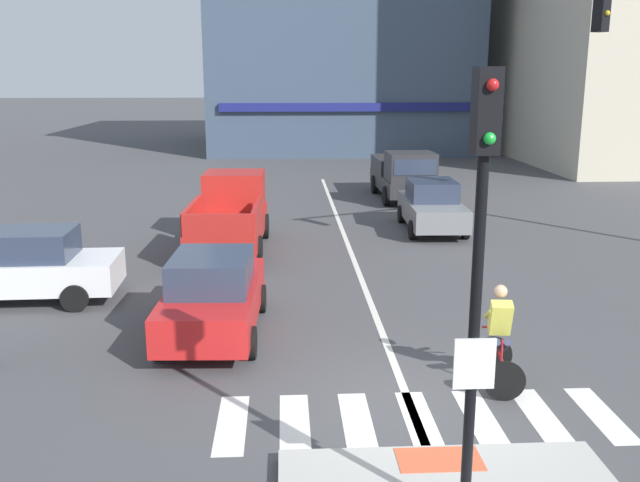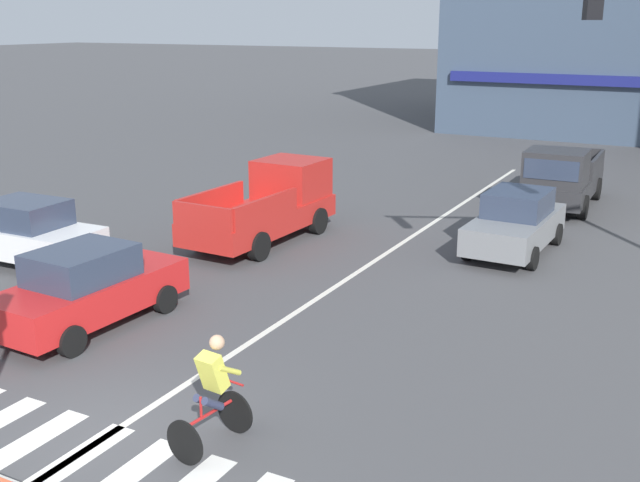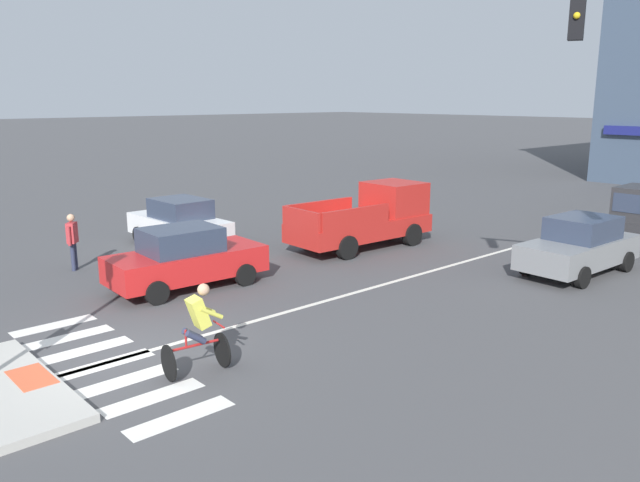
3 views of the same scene
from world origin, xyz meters
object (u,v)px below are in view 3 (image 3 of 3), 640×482
at_px(pedestrian_at_curb_left, 72,237).
at_px(car_white_cross_left, 179,223).
at_px(car_red_westbound_near, 185,258).
at_px(car_grey_eastbound_far, 580,246).
at_px(pickup_truck_red_westbound_far, 370,217).
at_px(cyclist, 198,328).

bearing_deg(pedestrian_at_curb_left, car_white_cross_left, 99.69).
bearing_deg(car_red_westbound_near, car_grey_eastbound_far, 55.56).
relative_size(car_white_cross_left, pickup_truck_red_westbound_far, 0.80).
distance_m(car_grey_eastbound_far, pickup_truck_red_westbound_far, 6.70).
bearing_deg(cyclist, pickup_truck_red_westbound_far, 117.30).
xyz_separation_m(car_white_cross_left, cyclist, (9.27, -4.88, 0.06)).
distance_m(car_grey_eastbound_far, pedestrian_at_curb_left, 14.61).
bearing_deg(pedestrian_at_curb_left, car_grey_eastbound_far, 46.89).
bearing_deg(pedestrian_at_curb_left, car_red_westbound_near, 22.49).
xyz_separation_m(car_grey_eastbound_far, pickup_truck_red_westbound_far, (-6.42, -1.91, 0.17)).
relative_size(pickup_truck_red_westbound_far, cyclist, 3.08).
bearing_deg(cyclist, pedestrian_at_curb_left, 173.22).
bearing_deg(pickup_truck_red_westbound_far, car_red_westbound_near, -88.71).
bearing_deg(car_white_cross_left, cyclist, -27.76).
distance_m(car_white_cross_left, pedestrian_at_curb_left, 3.91).
xyz_separation_m(car_red_westbound_near, car_grey_eastbound_far, (6.25, 9.12, 0.00)).
bearing_deg(cyclist, car_grey_eastbound_far, 83.30).
distance_m(car_red_westbound_near, car_white_cross_left, 4.96).
distance_m(car_red_westbound_near, cyclist, 5.52).
height_order(car_white_cross_left, pickup_truck_red_westbound_far, pickup_truck_red_westbound_far).
bearing_deg(cyclist, car_red_westbound_near, 152.27).
height_order(car_grey_eastbound_far, pickup_truck_red_westbound_far, pickup_truck_red_westbound_far).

